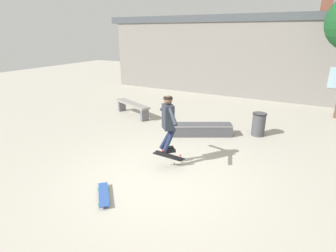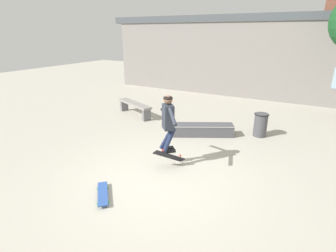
# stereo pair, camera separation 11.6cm
# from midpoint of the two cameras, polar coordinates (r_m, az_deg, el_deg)

# --- Properties ---
(ground_plane) EXTENTS (40.00, 40.00, 0.00)m
(ground_plane) POSITION_cam_midpoint_polar(r_m,az_deg,el_deg) (6.19, -2.00, -11.06)
(ground_plane) COLOR #B2AD9E
(building_backdrop) EXTENTS (16.52, 0.52, 5.02)m
(building_backdrop) POSITION_cam_midpoint_polar(r_m,az_deg,el_deg) (13.81, 17.42, 14.34)
(building_backdrop) COLOR gray
(building_backdrop) RESTS_ON ground_plane
(park_bench) EXTENTS (1.94, 1.10, 0.52)m
(park_bench) POSITION_cam_midpoint_polar(r_m,az_deg,el_deg) (10.57, -8.08, 4.29)
(park_bench) COLOR gray
(park_bench) RESTS_ON ground_plane
(skate_ledge) EXTENTS (1.93, 1.33, 0.38)m
(skate_ledge) POSITION_cam_midpoint_polar(r_m,az_deg,el_deg) (8.55, 6.88, -0.78)
(skate_ledge) COLOR #4C4C51
(skate_ledge) RESTS_ON ground_plane
(trash_bin) EXTENTS (0.45, 0.45, 0.75)m
(trash_bin) POSITION_cam_midpoint_polar(r_m,az_deg,el_deg) (8.88, 18.78, 0.48)
(trash_bin) COLOR #47474C
(trash_bin) RESTS_ON ground_plane
(skater) EXTENTS (0.95, 0.99, 1.40)m
(skater) POSITION_cam_midpoint_polar(r_m,az_deg,el_deg) (6.17, -0.53, 1.54)
(skater) COLOR #282D38
(skateboard_flipping) EXTENTS (0.66, 0.61, 0.49)m
(skateboard_flipping) POSITION_cam_midpoint_polar(r_m,az_deg,el_deg) (6.44, -0.26, -6.55)
(skateboard_flipping) COLOR black
(skateboard_resting) EXTENTS (0.73, 0.76, 0.08)m
(skateboard_resting) POSITION_cam_midpoint_polar(r_m,az_deg,el_deg) (5.65, -14.42, -14.18)
(skateboard_resting) COLOR #2D519E
(skateboard_resting) RESTS_ON ground_plane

